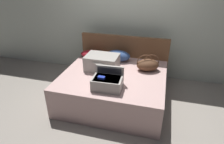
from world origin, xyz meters
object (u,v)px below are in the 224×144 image
at_px(duffel_bag, 148,65).
at_px(pillow_near_headboard, 118,56).
at_px(pillow_center_head, 92,54).
at_px(hard_case_medium, 108,82).
at_px(bed, 114,87).
at_px(hard_case_large, 102,62).

bearing_deg(duffel_bag, pillow_near_headboard, 155.67).
relative_size(pillow_near_headboard, pillow_center_head, 1.01).
distance_m(duffel_bag, pillow_near_headboard, 0.69).
bearing_deg(hard_case_medium, pillow_center_head, 118.41).
height_order(bed, duffel_bag, duffel_bag).
relative_size(hard_case_large, pillow_near_headboard, 1.19).
bearing_deg(pillow_near_headboard, pillow_center_head, 177.75).
xyz_separation_m(hard_case_large, hard_case_medium, (0.28, -0.61, -0.03)).
distance_m(bed, duffel_bag, 0.76).
distance_m(hard_case_medium, pillow_center_head, 1.28).
bearing_deg(hard_case_medium, hard_case_large, 112.36).
bearing_deg(bed, duffel_bag, 29.12).
xyz_separation_m(bed, hard_case_medium, (0.02, -0.47, 0.39)).
height_order(bed, pillow_center_head, pillow_center_head).
height_order(hard_case_medium, pillow_near_headboard, hard_case_medium).
bearing_deg(hard_case_large, pillow_near_headboard, 68.17).
bearing_deg(pillow_center_head, hard_case_large, -52.46).
bearing_deg(hard_case_medium, pillow_near_headboard, 92.25).
xyz_separation_m(hard_case_medium, pillow_near_headboard, (-0.09, 1.07, -0.00)).
xyz_separation_m(hard_case_large, pillow_center_head, (-0.38, 0.49, -0.06)).
distance_m(bed, pillow_center_head, 0.96).
bearing_deg(bed, pillow_center_head, 135.62).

